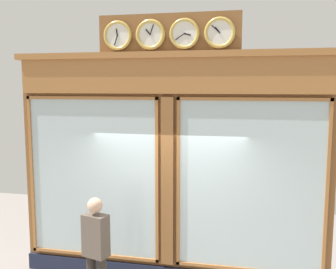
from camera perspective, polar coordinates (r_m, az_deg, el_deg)
name	(u,v)px	position (r m, az deg, el deg)	size (l,w,h in m)	color
shop_facade	(170,167)	(6.34, 0.24, -4.84)	(5.20, 0.42, 4.39)	brown
pedestrian	(96,249)	(5.89, -10.65, -16.34)	(0.41, 0.32, 1.69)	#312A24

